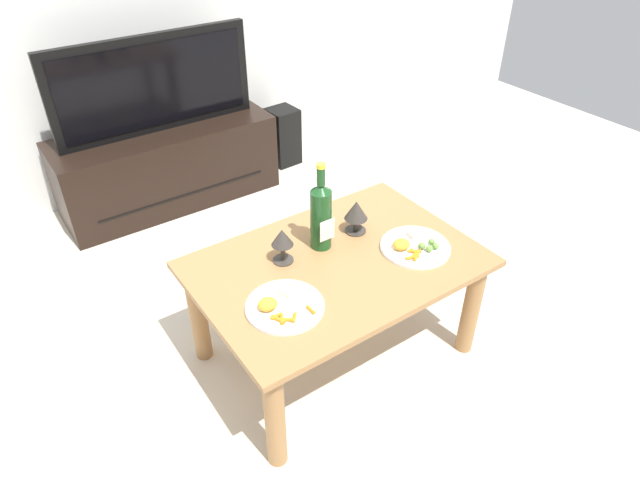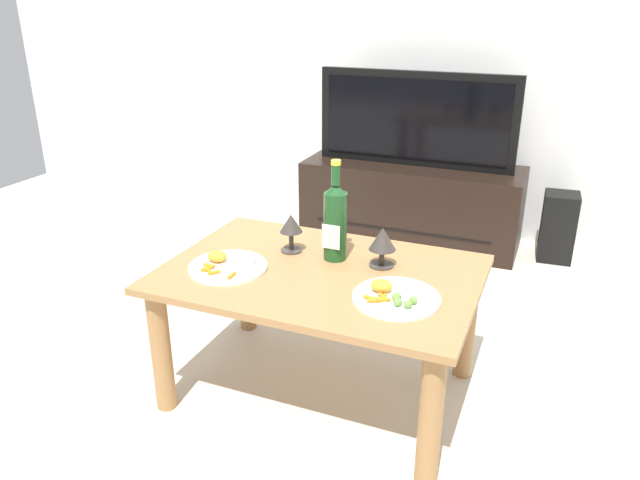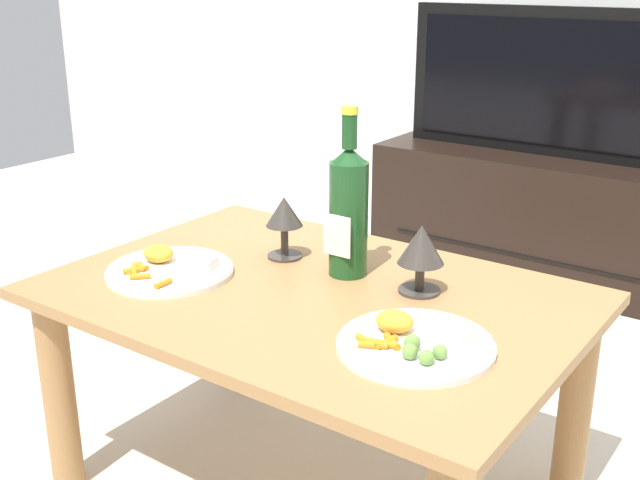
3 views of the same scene
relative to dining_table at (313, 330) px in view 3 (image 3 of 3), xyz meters
name	(u,v)px [view 3 (image 3 of 3)]	position (x,y,z in m)	size (l,w,h in m)	color
dining_table	(313,330)	(0.00, 0.00, 0.00)	(1.06, 0.73, 0.49)	#9E7042
tv_stand	(544,215)	(-0.08, 1.57, -0.17)	(1.24, 0.45, 0.46)	black
tv_screen	(557,83)	(-0.08, 1.57, 0.32)	(1.11, 0.05, 0.52)	black
wine_bottle	(348,208)	(0.01, 0.12, 0.24)	(0.08, 0.08, 0.36)	#19471E
goblet_left	(284,216)	(-0.16, 0.12, 0.19)	(0.08, 0.08, 0.14)	#38332D
goblet_right	(421,248)	(0.18, 0.12, 0.18)	(0.09, 0.09, 0.14)	#38332D
dinner_plate_left	(169,269)	(-0.30, -0.11, 0.10)	(0.27, 0.27, 0.05)	white
dinner_plate_right	(414,342)	(0.30, -0.11, 0.10)	(0.27, 0.27, 0.05)	white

